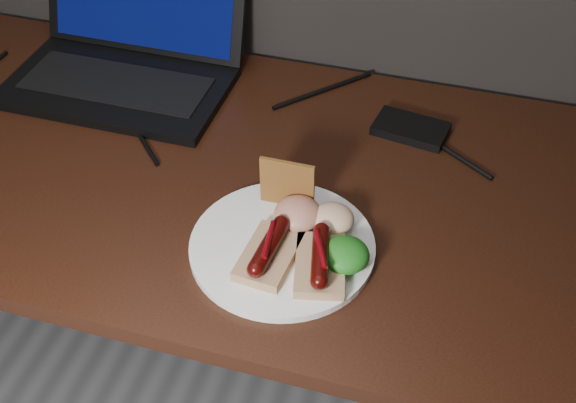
# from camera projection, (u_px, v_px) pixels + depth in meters

# --- Properties ---
(desk) EXTENTS (1.40, 0.70, 0.75)m
(desk) POSITION_uv_depth(u_px,v_px,m) (177.00, 197.00, 1.28)
(desk) COLOR #35160D
(desk) RESTS_ON ground
(laptop) EXTENTS (0.41, 0.32, 0.25)m
(laptop) POSITION_uv_depth(u_px,v_px,m) (127.00, 50.00, 1.37)
(laptop) COLOR black
(laptop) RESTS_ON desk
(hard_drive) EXTENTS (0.14, 0.09, 0.02)m
(hard_drive) POSITION_uv_depth(u_px,v_px,m) (411.00, 129.00, 1.27)
(hard_drive) COLOR black
(hard_drive) RESTS_ON desk
(desk_cables) EXTENTS (0.99, 0.38, 0.01)m
(desk_cables) POSITION_uv_depth(u_px,v_px,m) (205.00, 109.00, 1.32)
(desk_cables) COLOR black
(desk_cables) RESTS_ON desk
(plate) EXTENTS (0.30, 0.30, 0.01)m
(plate) POSITION_uv_depth(u_px,v_px,m) (282.00, 246.00, 1.06)
(plate) COLOR white
(plate) RESTS_ON desk
(bread_sausage_center) EXTENTS (0.08, 0.12, 0.04)m
(bread_sausage_center) POSITION_uv_depth(u_px,v_px,m) (269.00, 251.00, 1.03)
(bread_sausage_center) COLOR tan
(bread_sausage_center) RESTS_ON plate
(bread_sausage_right) EXTENTS (0.09, 0.13, 0.04)m
(bread_sausage_right) POSITION_uv_depth(u_px,v_px,m) (320.00, 261.00, 1.01)
(bread_sausage_right) COLOR tan
(bread_sausage_right) RESTS_ON plate
(crispbread) EXTENTS (0.08, 0.01, 0.08)m
(crispbread) POSITION_uv_depth(u_px,v_px,m) (287.00, 184.00, 1.09)
(crispbread) COLOR #9A662A
(crispbread) RESTS_ON plate
(salad_greens) EXTENTS (0.07, 0.07, 0.04)m
(salad_greens) POSITION_uv_depth(u_px,v_px,m) (345.00, 255.00, 1.02)
(salad_greens) COLOR #145A12
(salad_greens) RESTS_ON plate
(salsa_mound) EXTENTS (0.07, 0.07, 0.04)m
(salsa_mound) POSITION_uv_depth(u_px,v_px,m) (298.00, 213.00, 1.08)
(salsa_mound) COLOR maroon
(salsa_mound) RESTS_ON plate
(coleslaw_mound) EXTENTS (0.06, 0.06, 0.04)m
(coleslaw_mound) POSITION_uv_depth(u_px,v_px,m) (333.00, 218.00, 1.07)
(coleslaw_mound) COLOR beige
(coleslaw_mound) RESTS_ON plate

